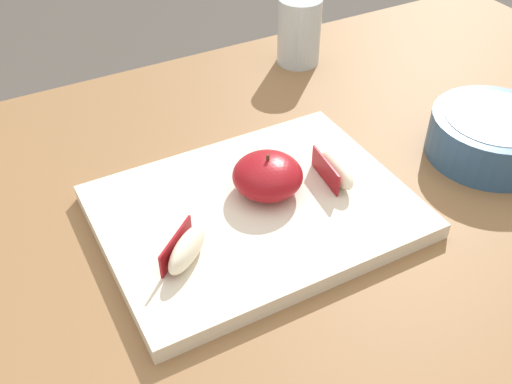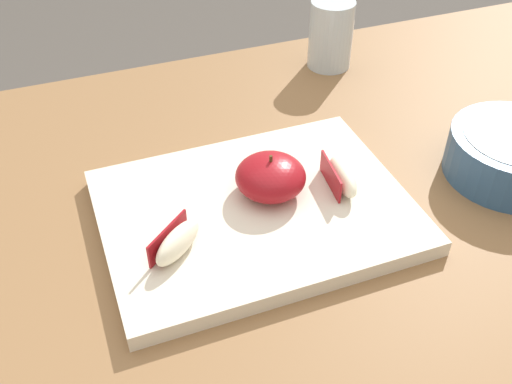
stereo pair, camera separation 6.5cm
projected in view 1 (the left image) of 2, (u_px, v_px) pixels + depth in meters
name	position (u px, v px, depth m)	size (l,w,h in m)	color
dining_table	(241.00, 282.00, 0.73)	(1.45, 0.80, 0.74)	brown
cutting_board	(256.00, 212.00, 0.67)	(0.34, 0.26, 0.02)	beige
apple_half_skin_up	(268.00, 176.00, 0.67)	(0.08, 0.08, 0.05)	maroon
apple_wedge_near_knife	(186.00, 249.00, 0.59)	(0.07, 0.06, 0.03)	#F4EACC
apple_wedge_right	(336.00, 170.00, 0.69)	(0.03, 0.07, 0.03)	#F4EACC
ceramic_fruit_bowl	(492.00, 135.00, 0.75)	(0.16, 0.16, 0.06)	#2D517A
drinking_glass_water	(299.00, 31.00, 0.93)	(0.07, 0.07, 0.10)	silver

